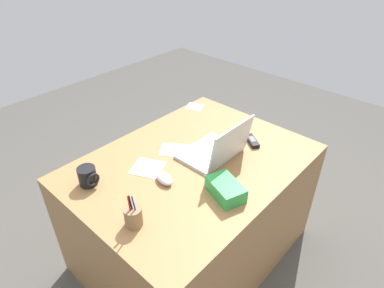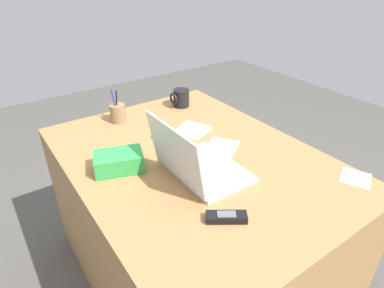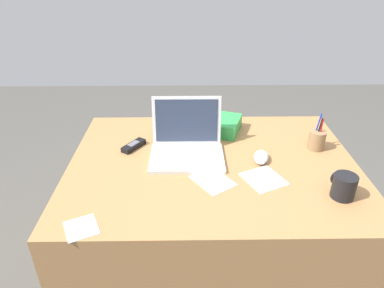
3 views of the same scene
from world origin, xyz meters
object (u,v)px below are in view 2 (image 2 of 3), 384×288
cordless_phone (226,217)px  snack_bag (119,161)px  pen_holder (118,113)px  laptop (197,165)px  coffee_mug_white (181,98)px  computer_mouse (165,133)px

cordless_phone → snack_bag: bearing=19.0°
pen_holder → laptop: bearing=-175.5°
cordless_phone → snack_bag: size_ratio=0.71×
coffee_mug_white → snack_bag: 0.67m
laptop → snack_bag: bearing=47.3°
coffee_mug_white → snack_bag: (-0.39, 0.55, -0.01)m
coffee_mug_white → laptop: bearing=151.8°
snack_bag → cordless_phone: bearing=-161.0°
coffee_mug_white → cordless_phone: 0.94m
coffee_mug_white → snack_bag: bearing=125.6°
coffee_mug_white → pen_holder: size_ratio=0.57×
computer_mouse → cordless_phone: bearing=-177.3°
coffee_mug_white → pen_holder: (0.02, 0.37, -0.00)m
computer_mouse → snack_bag: snack_bag is taller
laptop → pen_holder: size_ratio=1.89×
laptop → snack_bag: size_ratio=1.77×
computer_mouse → cordless_phone: computer_mouse is taller
laptop → coffee_mug_white: laptop is taller
coffee_mug_white → snack_bag: coffee_mug_white is taller
computer_mouse → coffee_mug_white: 0.37m
cordless_phone → laptop: bearing=-14.5°
laptop → cordless_phone: bearing=165.5°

